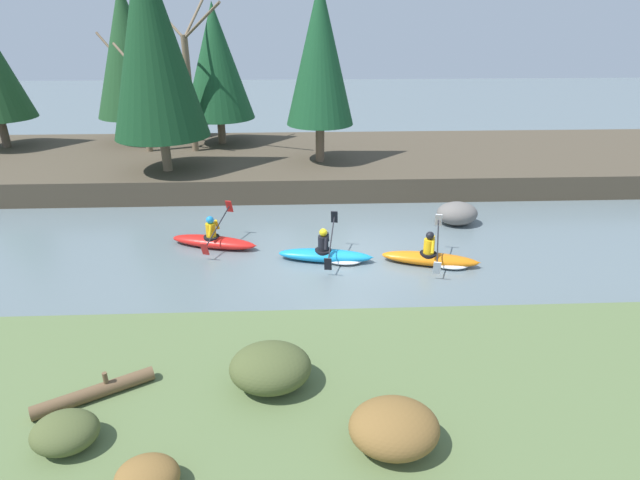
# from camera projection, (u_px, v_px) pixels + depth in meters

# --- Properties ---
(ground_plane) EXTENTS (90.00, 90.00, 0.00)m
(ground_plane) POSITION_uv_depth(u_px,v_px,m) (343.00, 260.00, 14.52)
(ground_plane) COLOR slate
(riverbank_near) EXTENTS (44.00, 5.57, 0.61)m
(riverbank_near) POSITION_uv_depth(u_px,v_px,m) (374.00, 411.00, 8.55)
(riverbank_near) COLOR #5B7042
(riverbank_near) RESTS_ON ground
(riverbank_far) EXTENTS (44.00, 8.38, 0.93)m
(riverbank_far) POSITION_uv_depth(u_px,v_px,m) (326.00, 162.00, 22.42)
(riverbank_far) COLOR #4C4233
(riverbank_far) RESTS_ON ground
(conifer_tree_left) EXTENTS (3.52, 3.52, 6.92)m
(conifer_tree_left) POSITION_uv_depth(u_px,v_px,m) (129.00, 52.00, 22.62)
(conifer_tree_left) COLOR brown
(conifer_tree_left) RESTS_ON riverbank_far
(conifer_tree_mid_left) EXTENTS (3.54, 3.54, 8.12)m
(conifer_tree_mid_left) POSITION_uv_depth(u_px,v_px,m) (151.00, 41.00, 17.68)
(conifer_tree_mid_left) COLOR #7A664C
(conifer_tree_mid_left) RESTS_ON riverbank_far
(conifer_tree_centre) EXTENTS (3.21, 3.21, 6.14)m
(conifer_tree_centre) POSITION_uv_depth(u_px,v_px,m) (216.00, 62.00, 22.29)
(conifer_tree_centre) COLOR brown
(conifer_tree_centre) RESTS_ON riverbank_far
(conifer_tree_mid_right) EXTENTS (2.69, 2.69, 6.92)m
(conifer_tree_mid_right) POSITION_uv_depth(u_px,v_px,m) (320.00, 54.00, 19.14)
(conifer_tree_mid_right) COLOR brown
(conifer_tree_mid_right) RESTS_ON riverbank_far
(bare_tree_upstream) EXTENTS (2.81, 2.77, 5.02)m
(bare_tree_upstream) POSITION_uv_depth(u_px,v_px,m) (127.00, 91.00, 23.01)
(bare_tree_upstream) COLOR brown
(bare_tree_upstream) RESTS_ON riverbank_far
(bare_tree_mid_upstream) EXTENTS (2.61, 2.57, 4.64)m
(bare_tree_mid_upstream) POSITION_uv_depth(u_px,v_px,m) (144.00, 101.00, 21.54)
(bare_tree_mid_upstream) COLOR #7A664C
(bare_tree_mid_upstream) RESTS_ON riverbank_far
(bare_tree_mid_downstream) EXTENTS (3.55, 3.51, 6.44)m
(bare_tree_mid_downstream) POSITION_uv_depth(u_px,v_px,m) (189.00, 80.00, 21.26)
(bare_tree_mid_downstream) COLOR #7A664C
(bare_tree_mid_downstream) RESTS_ON riverbank_far
(shrub_clump_nearest) EXTENTS (0.98, 0.82, 0.53)m
(shrub_clump_nearest) POSITION_uv_depth(u_px,v_px,m) (65.00, 432.00, 7.36)
(shrub_clump_nearest) COLOR #4C562D
(shrub_clump_nearest) RESTS_ON riverbank_near
(shrub_clump_second) EXTENTS (0.87, 0.72, 0.47)m
(shrub_clump_second) POSITION_uv_depth(u_px,v_px,m) (147.00, 477.00, 6.67)
(shrub_clump_second) COLOR brown
(shrub_clump_second) RESTS_ON riverbank_near
(shrub_clump_third) EXTENTS (1.41, 1.18, 0.76)m
(shrub_clump_third) POSITION_uv_depth(u_px,v_px,m) (270.00, 367.00, 8.53)
(shrub_clump_third) COLOR #4C562D
(shrub_clump_third) RESTS_ON riverbank_near
(shrub_clump_far_end) EXTENTS (1.34, 1.12, 0.73)m
(shrub_clump_far_end) POSITION_uv_depth(u_px,v_px,m) (394.00, 428.00, 7.31)
(shrub_clump_far_end) COLOR brown
(shrub_clump_far_end) RESTS_ON riverbank_near
(kayaker_lead) EXTENTS (2.78, 2.05, 1.20)m
(kayaker_lead) POSITION_uv_depth(u_px,v_px,m) (434.00, 258.00, 14.16)
(kayaker_lead) COLOR orange
(kayaker_lead) RESTS_ON ground
(kayaker_middle) EXTENTS (2.80, 2.07, 1.20)m
(kayaker_middle) POSITION_uv_depth(u_px,v_px,m) (329.00, 255.00, 14.37)
(kayaker_middle) COLOR #1993D6
(kayaker_middle) RESTS_ON ground
(kayaker_trailing) EXTENTS (2.77, 2.04, 1.20)m
(kayaker_trailing) POSITION_uv_depth(u_px,v_px,m) (214.00, 240.00, 15.23)
(kayaker_trailing) COLOR red
(kayaker_trailing) RESTS_ON ground
(boulder_midstream) EXTENTS (1.37, 1.07, 0.77)m
(boulder_midstream) POSITION_uv_depth(u_px,v_px,m) (457.00, 213.00, 16.85)
(boulder_midstream) COLOR slate
(boulder_midstream) RESTS_ON ground
(driftwood_log) EXTENTS (1.80, 1.15, 0.44)m
(driftwood_log) POSITION_uv_depth(u_px,v_px,m) (95.00, 392.00, 8.35)
(driftwood_log) COLOR brown
(driftwood_log) RESTS_ON riverbank_near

